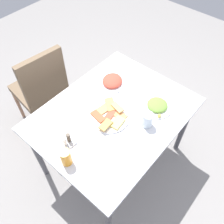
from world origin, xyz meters
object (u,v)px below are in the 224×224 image
salad_plate_rice (157,106)px  drinking_glass (147,120)px  dining_table (114,119)px  condiment_caddy (67,141)px  pide_platter (110,116)px  spoon (125,65)px  dining_chair (42,86)px  soda_can (66,157)px  salad_plate_greens (112,81)px  paper_napkin (127,67)px  fork (128,67)px

salad_plate_rice → drinking_glass: 0.19m
dining_table → condiment_caddy: condiment_caddy is taller
pide_platter → drinking_glass: bearing=-64.1°
pide_platter → spoon: pide_platter is taller
dining_table → pide_platter: pide_platter is taller
dining_chair → soda_can: 0.95m
drinking_glass → dining_chair: bearing=98.1°
pide_platter → soda_can: (-0.44, -0.03, 0.05)m
dining_chair → salad_plate_greens: 0.69m
salad_plate_greens → spoon: (0.23, 0.05, -0.01)m
dining_table → dining_chair: bearing=95.6°
paper_napkin → condiment_caddy: condiment_caddy is taller
condiment_caddy → pide_platter: bearing=-10.7°
salad_plate_rice → salad_plate_greens: bearing=93.3°
salad_plate_rice → condiment_caddy: (-0.64, 0.27, 0.01)m
dining_chair → salad_plate_rice: bearing=-71.8°
fork → drinking_glass: bearing=-140.2°
dining_table → soda_can: size_ratio=9.14×
paper_napkin → fork: bearing=-90.0°
drinking_glass → spoon: size_ratio=0.59×
drinking_glass → paper_napkin: bearing=51.4°
salad_plate_greens → drinking_glass: drinking_glass is taller
pide_platter → dining_chair: bearing=92.3°
dining_table → pide_platter: size_ratio=3.81×
soda_can → condiment_caddy: size_ratio=1.25×
soda_can → paper_napkin: 0.98m
pide_platter → spoon: bearing=27.6°
salad_plate_greens → fork: bearing=4.2°
soda_can → paper_napkin: bearing=16.4°
drinking_glass → condiment_caddy: drinking_glass is taller
paper_napkin → condiment_caddy: (-0.84, -0.18, 0.02)m
soda_can → fork: 0.97m
salad_plate_greens → fork: (0.23, 0.02, -0.01)m
dining_chair → condiment_caddy: 0.82m
spoon → pide_platter: bearing=-164.7°
dining_table → salad_plate_greens: 0.32m
soda_can → spoon: soda_can is taller
salad_plate_rice → paper_napkin: bearing=65.3°
dining_chair → condiment_caddy: bearing=-113.2°
pide_platter → salad_plate_rice: bearing=-34.5°
salad_plate_rice → condiment_caddy: 0.69m
pide_platter → spoon: size_ratio=1.58×
pide_platter → salad_plate_rice: 0.36m
salad_plate_greens → salad_plate_rice: 0.41m
paper_napkin → fork: (0.00, -0.02, 0.00)m
salad_plate_greens → pide_platter: bearing=-142.4°
pide_platter → condiment_caddy: size_ratio=3.00×
pide_platter → fork: bearing=24.3°
dining_table → condiment_caddy: bearing=170.9°
fork → spoon: bearing=79.5°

